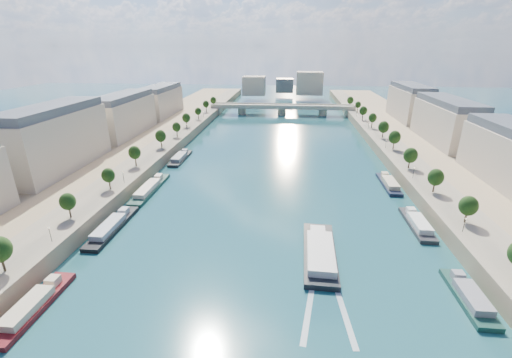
# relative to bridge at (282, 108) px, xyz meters

# --- Properties ---
(ground) EXTENTS (700.00, 700.00, 0.00)m
(ground) POSITION_rel_bridge_xyz_m (0.00, -133.40, -5.08)
(ground) COLOR #0D3139
(ground) RESTS_ON ground
(quay_left) EXTENTS (44.00, 520.00, 5.00)m
(quay_left) POSITION_rel_bridge_xyz_m (-72.00, -133.40, -2.58)
(quay_left) COLOR #9E8460
(quay_left) RESTS_ON ground
(quay_right) EXTENTS (44.00, 520.00, 5.00)m
(quay_right) POSITION_rel_bridge_xyz_m (72.00, -133.40, -2.58)
(quay_right) COLOR #9E8460
(quay_right) RESTS_ON ground
(pave_left) EXTENTS (14.00, 520.00, 0.10)m
(pave_left) POSITION_rel_bridge_xyz_m (-57.00, -133.40, -0.03)
(pave_left) COLOR gray
(pave_left) RESTS_ON quay_left
(pave_right) EXTENTS (14.00, 520.00, 0.10)m
(pave_right) POSITION_rel_bridge_xyz_m (57.00, -133.40, -0.03)
(pave_right) COLOR gray
(pave_right) RESTS_ON quay_right
(trees_left) EXTENTS (4.80, 268.80, 8.26)m
(trees_left) POSITION_rel_bridge_xyz_m (-55.00, -131.40, 5.39)
(trees_left) COLOR #382B1E
(trees_left) RESTS_ON ground
(trees_right) EXTENTS (4.80, 268.80, 8.26)m
(trees_right) POSITION_rel_bridge_xyz_m (55.00, -123.40, 5.39)
(trees_right) COLOR #382B1E
(trees_right) RESTS_ON ground
(lamps_left) EXTENTS (0.36, 200.36, 4.28)m
(lamps_left) POSITION_rel_bridge_xyz_m (-52.50, -143.40, 2.70)
(lamps_left) COLOR black
(lamps_left) RESTS_ON ground
(lamps_right) EXTENTS (0.36, 200.36, 4.28)m
(lamps_right) POSITION_rel_bridge_xyz_m (52.50, -128.40, 2.70)
(lamps_right) COLOR black
(lamps_right) RESTS_ON ground
(buildings_left) EXTENTS (16.00, 226.00, 23.20)m
(buildings_left) POSITION_rel_bridge_xyz_m (-85.00, -121.40, 11.37)
(buildings_left) COLOR beige
(buildings_left) RESTS_ON ground
(buildings_right) EXTENTS (16.00, 226.00, 23.20)m
(buildings_right) POSITION_rel_bridge_xyz_m (85.00, -121.40, 11.37)
(buildings_right) COLOR beige
(buildings_right) RESTS_ON ground
(skyline) EXTENTS (79.00, 42.00, 22.00)m
(skyline) POSITION_rel_bridge_xyz_m (3.19, 86.12, 9.57)
(skyline) COLOR beige
(skyline) RESTS_ON ground
(bridge) EXTENTS (112.00, 12.00, 8.15)m
(bridge) POSITION_rel_bridge_xyz_m (0.00, 0.00, 0.00)
(bridge) COLOR #C1B79E
(bridge) RESTS_ON ground
(tour_barge) EXTENTS (9.11, 28.74, 3.87)m
(tour_barge) POSITION_rel_bridge_xyz_m (14.93, -195.57, -4.00)
(tour_barge) COLOR black
(tour_barge) RESTS_ON ground
(wake) EXTENTS (10.76, 26.01, 0.04)m
(wake) POSITION_rel_bridge_xyz_m (14.93, -212.15, -5.06)
(wake) COLOR silver
(wake) RESTS_ON ground
(moored_barges_left) EXTENTS (5.00, 123.39, 3.60)m
(moored_barges_left) POSITION_rel_bridge_xyz_m (-45.50, -170.12, -4.24)
(moored_barges_left) COLOR maroon
(moored_barges_left) RESTS_ON ground
(moored_barges_right) EXTENTS (5.00, 127.11, 3.60)m
(moored_barges_right) POSITION_rel_bridge_xyz_m (45.50, -194.53, -4.24)
(moored_barges_right) COLOR black
(moored_barges_right) RESTS_ON ground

